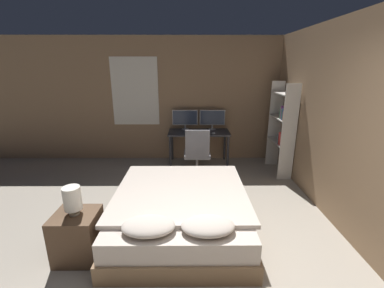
{
  "coord_description": "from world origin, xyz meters",
  "views": [
    {
      "loc": [
        -0.21,
        -1.71,
        2.08
      ],
      "look_at": [
        -0.18,
        2.66,
        0.75
      ],
      "focal_mm": 24.0,
      "sensor_mm": 36.0,
      "label": 1
    }
  ],
  "objects_px": {
    "bedside_lamp": "(72,199)",
    "desk": "(199,136)",
    "monitor_right": "(212,118)",
    "computer_mouse": "(214,133)",
    "keyboard": "(199,134)",
    "nightstand": "(78,236)",
    "bookshelf": "(283,125)",
    "monitor_left": "(185,118)",
    "office_chair": "(197,157)",
    "bed": "(181,211)"
  },
  "relations": [
    {
      "from": "monitor_left",
      "to": "computer_mouse",
      "type": "bearing_deg",
      "value": -35.1
    },
    {
      "from": "bedside_lamp",
      "to": "desk",
      "type": "height_order",
      "value": "bedside_lamp"
    },
    {
      "from": "keyboard",
      "to": "bookshelf",
      "type": "xyz_separation_m",
      "value": [
        1.61,
        -0.33,
        0.25
      ]
    },
    {
      "from": "bed",
      "to": "monitor_right",
      "type": "bearing_deg",
      "value": 76.74
    },
    {
      "from": "nightstand",
      "to": "computer_mouse",
      "type": "xyz_separation_m",
      "value": [
        1.73,
        2.72,
        0.47
      ]
    },
    {
      "from": "monitor_right",
      "to": "computer_mouse",
      "type": "bearing_deg",
      "value": -90.68
    },
    {
      "from": "monitor_left",
      "to": "keyboard",
      "type": "distance_m",
      "value": 0.57
    },
    {
      "from": "bedside_lamp",
      "to": "computer_mouse",
      "type": "relative_size",
      "value": 4.55
    },
    {
      "from": "keyboard",
      "to": "office_chair",
      "type": "height_order",
      "value": "office_chair"
    },
    {
      "from": "bedside_lamp",
      "to": "office_chair",
      "type": "distance_m",
      "value": 2.59
    },
    {
      "from": "bed",
      "to": "monitor_right",
      "type": "relative_size",
      "value": 3.52
    },
    {
      "from": "keyboard",
      "to": "monitor_right",
      "type": "bearing_deg",
      "value": 54.35
    },
    {
      "from": "bookshelf",
      "to": "monitor_right",
      "type": "bearing_deg",
      "value": 150.18
    },
    {
      "from": "bed",
      "to": "monitor_left",
      "type": "bearing_deg",
      "value": 89.78
    },
    {
      "from": "computer_mouse",
      "to": "monitor_left",
      "type": "bearing_deg",
      "value": 144.9
    },
    {
      "from": "bed",
      "to": "computer_mouse",
      "type": "height_order",
      "value": "computer_mouse"
    },
    {
      "from": "office_chair",
      "to": "monitor_left",
      "type": "bearing_deg",
      "value": 104.26
    },
    {
      "from": "bookshelf",
      "to": "monitor_left",
      "type": "bearing_deg",
      "value": 158.59
    },
    {
      "from": "monitor_right",
      "to": "bedside_lamp",
      "type": "bearing_deg",
      "value": -119.02
    },
    {
      "from": "bedside_lamp",
      "to": "keyboard",
      "type": "bearing_deg",
      "value": 62.09
    },
    {
      "from": "desk",
      "to": "computer_mouse",
      "type": "bearing_deg",
      "value": -35.11
    },
    {
      "from": "monitor_left",
      "to": "monitor_right",
      "type": "height_order",
      "value": "same"
    },
    {
      "from": "bedside_lamp",
      "to": "monitor_right",
      "type": "distance_m",
      "value": 3.59
    },
    {
      "from": "bedside_lamp",
      "to": "keyboard",
      "type": "relative_size",
      "value": 0.77
    },
    {
      "from": "monitor_left",
      "to": "bookshelf",
      "type": "xyz_separation_m",
      "value": [
        1.91,
        -0.75,
        0.01
      ]
    },
    {
      "from": "bed",
      "to": "monitor_left",
      "type": "relative_size",
      "value": 3.52
    },
    {
      "from": "monitor_left",
      "to": "keyboard",
      "type": "xyz_separation_m",
      "value": [
        0.3,
        -0.42,
        -0.24
      ]
    },
    {
      "from": "monitor_left",
      "to": "office_chair",
      "type": "distance_m",
      "value": 1.15
    },
    {
      "from": "nightstand",
      "to": "monitor_right",
      "type": "relative_size",
      "value": 0.98
    },
    {
      "from": "computer_mouse",
      "to": "office_chair",
      "type": "distance_m",
      "value": 0.73
    },
    {
      "from": "desk",
      "to": "computer_mouse",
      "type": "distance_m",
      "value": 0.38
    },
    {
      "from": "bookshelf",
      "to": "computer_mouse",
      "type": "bearing_deg",
      "value": 165.94
    },
    {
      "from": "computer_mouse",
      "to": "bookshelf",
      "type": "height_order",
      "value": "bookshelf"
    },
    {
      "from": "desk",
      "to": "computer_mouse",
      "type": "relative_size",
      "value": 18.69
    },
    {
      "from": "computer_mouse",
      "to": "office_chair",
      "type": "xyz_separation_m",
      "value": [
        -0.35,
        -0.54,
        -0.33
      ]
    },
    {
      "from": "bed",
      "to": "bedside_lamp",
      "type": "distance_m",
      "value": 1.34
    },
    {
      "from": "desk",
      "to": "office_chair",
      "type": "distance_m",
      "value": 0.79
    },
    {
      "from": "bed",
      "to": "desk",
      "type": "height_order",
      "value": "desk"
    },
    {
      "from": "bed",
      "to": "keyboard",
      "type": "distance_m",
      "value": 2.26
    },
    {
      "from": "bedside_lamp",
      "to": "computer_mouse",
      "type": "xyz_separation_m",
      "value": [
        1.73,
        2.72,
        0.01
      ]
    },
    {
      "from": "keyboard",
      "to": "office_chair",
      "type": "bearing_deg",
      "value": -95.92
    },
    {
      "from": "nightstand",
      "to": "computer_mouse",
      "type": "relative_size",
      "value": 7.82
    },
    {
      "from": "bed",
      "to": "desk",
      "type": "relative_size",
      "value": 1.5
    },
    {
      "from": "bed",
      "to": "bookshelf",
      "type": "xyz_separation_m",
      "value": [
        1.92,
        1.85,
        0.73
      ]
    },
    {
      "from": "monitor_right",
      "to": "computer_mouse",
      "type": "xyz_separation_m",
      "value": [
        -0.0,
        -0.42,
        -0.23
      ]
    },
    {
      "from": "nightstand",
      "to": "desk",
      "type": "relative_size",
      "value": 0.42
    },
    {
      "from": "monitor_left",
      "to": "computer_mouse",
      "type": "xyz_separation_m",
      "value": [
        0.6,
        -0.42,
        -0.23
      ]
    },
    {
      "from": "bed",
      "to": "office_chair",
      "type": "height_order",
      "value": "office_chair"
    },
    {
      "from": "desk",
      "to": "computer_mouse",
      "type": "xyz_separation_m",
      "value": [
        0.3,
        -0.21,
        0.11
      ]
    },
    {
      "from": "bedside_lamp",
      "to": "monitor_right",
      "type": "relative_size",
      "value": 0.57
    }
  ]
}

